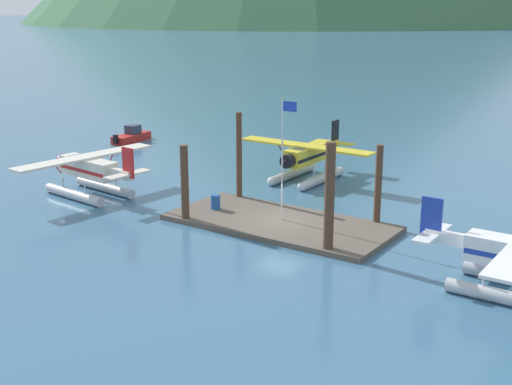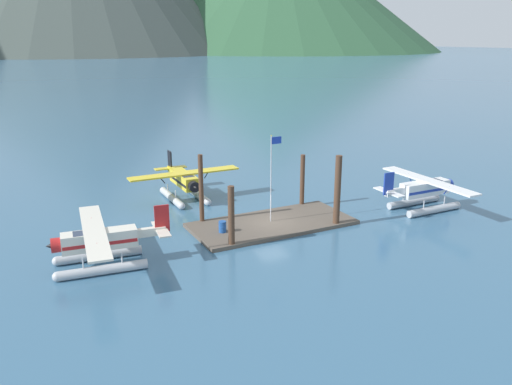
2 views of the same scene
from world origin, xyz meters
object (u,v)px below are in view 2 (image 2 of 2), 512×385
(fuel_drum, at_px, (222,227))
(seaplane_yellow_bow_left, at_px, (184,183))
(seaplane_cream_port_aft, at_px, (100,245))
(flagpole, at_px, (272,169))
(seaplane_white_stbd_aft, at_px, (425,192))

(fuel_drum, distance_m, seaplane_yellow_bow_left, 10.23)
(seaplane_yellow_bow_left, bearing_deg, seaplane_cream_port_aft, -130.84)
(seaplane_cream_port_aft, bearing_deg, flagpole, 7.75)
(seaplane_white_stbd_aft, bearing_deg, seaplane_cream_port_aft, 178.32)
(flagpole, relative_size, seaplane_yellow_bow_left, 0.68)
(fuel_drum, relative_size, seaplane_cream_port_aft, 0.08)
(seaplane_yellow_bow_left, height_order, seaplane_white_stbd_aft, same)
(seaplane_cream_port_aft, relative_size, seaplane_yellow_bow_left, 1.01)
(seaplane_yellow_bow_left, distance_m, seaplane_white_stbd_aft, 21.79)
(seaplane_cream_port_aft, height_order, seaplane_white_stbd_aft, same)
(flagpole, distance_m, seaplane_yellow_bow_left, 10.95)
(seaplane_cream_port_aft, distance_m, seaplane_white_stbd_aft, 27.95)
(fuel_drum, xyz_separation_m, seaplane_yellow_bow_left, (0.60, 10.18, 0.84))
(seaplane_yellow_bow_left, relative_size, seaplane_white_stbd_aft, 1.00)
(fuel_drum, distance_m, seaplane_white_stbd_aft, 18.64)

